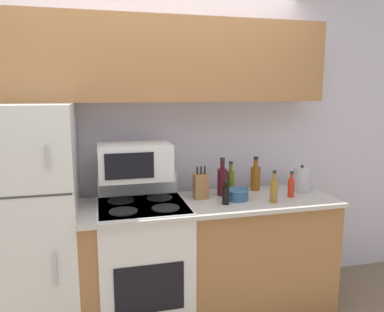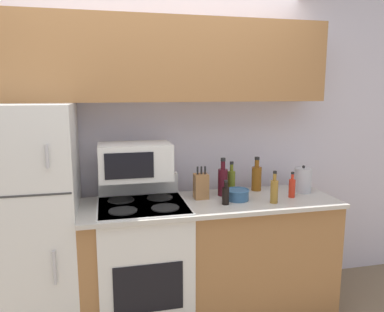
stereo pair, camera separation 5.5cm
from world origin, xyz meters
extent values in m
cube|color=silver|center=(0.00, 0.74, 1.27)|extent=(8.00, 0.05, 2.55)
cube|color=#9E6B3D|center=(0.38, 0.29, 0.45)|extent=(1.91, 0.59, 0.91)
cube|color=#BCB7AD|center=(0.38, 0.27, 0.92)|extent=(1.91, 0.63, 0.03)
cube|color=silver|center=(-0.96, 0.35, 0.83)|extent=(0.75, 0.71, 1.67)
cube|color=#383838|center=(-0.96, 0.00, 1.13)|extent=(0.73, 0.01, 0.01)
cylinder|color=#B7B7BC|center=(-0.72, -0.01, 1.37)|extent=(0.02, 0.02, 0.14)
cylinder|color=#B7B7BC|center=(-0.72, -0.01, 0.67)|extent=(0.02, 0.02, 0.22)
cube|color=#9E6B3D|center=(0.00, 0.55, 1.97)|extent=(2.66, 0.34, 0.61)
cube|color=silver|center=(-0.14, 0.28, 0.47)|extent=(0.64, 0.59, 0.95)
cube|color=black|center=(-0.14, -0.02, 0.45)|extent=(0.46, 0.01, 0.34)
cube|color=#2D2D2D|center=(-0.14, 0.28, 0.94)|extent=(0.62, 0.57, 0.01)
cube|color=silver|center=(-0.14, 0.56, 1.03)|extent=(0.62, 0.06, 0.16)
cylinder|color=black|center=(-0.28, 0.15, 0.95)|extent=(0.19, 0.19, 0.01)
cylinder|color=black|center=(0.01, 0.15, 0.95)|extent=(0.19, 0.19, 0.01)
cylinder|color=black|center=(-0.28, 0.41, 0.95)|extent=(0.19, 0.19, 0.01)
cylinder|color=black|center=(0.01, 0.41, 0.95)|extent=(0.19, 0.19, 0.01)
cube|color=silver|center=(-0.17, 0.40, 1.24)|extent=(0.52, 0.33, 0.26)
cube|color=black|center=(-0.22, 0.24, 1.24)|extent=(0.34, 0.01, 0.18)
cube|color=#9E6B3D|center=(0.32, 0.36, 1.03)|extent=(0.11, 0.10, 0.19)
cylinder|color=black|center=(0.29, 0.35, 1.16)|extent=(0.01, 0.01, 0.06)
cylinder|color=black|center=(0.32, 0.35, 1.16)|extent=(0.01, 0.01, 0.06)
cylinder|color=black|center=(0.35, 0.35, 1.16)|extent=(0.01, 0.01, 0.06)
cylinder|color=#335B84|center=(0.58, 0.26, 0.97)|extent=(0.17, 0.17, 0.08)
torus|color=#335B84|center=(0.58, 0.26, 1.01)|extent=(0.18, 0.18, 0.01)
cylinder|color=brown|center=(0.82, 0.48, 1.03)|extent=(0.08, 0.08, 0.20)
cylinder|color=brown|center=(0.82, 0.48, 1.16)|extent=(0.04, 0.04, 0.06)
cylinder|color=black|center=(0.82, 0.48, 1.20)|extent=(0.04, 0.04, 0.02)
cylinder|color=#5B6619|center=(0.59, 0.44, 1.03)|extent=(0.06, 0.06, 0.18)
cylinder|color=#5B6619|center=(0.59, 0.44, 1.15)|extent=(0.03, 0.03, 0.06)
cylinder|color=black|center=(0.59, 0.44, 1.19)|extent=(0.03, 0.03, 0.02)
cylinder|color=red|center=(1.01, 0.23, 1.01)|extent=(0.05, 0.05, 0.14)
cylinder|color=red|center=(1.01, 0.23, 1.10)|extent=(0.02, 0.02, 0.04)
cylinder|color=black|center=(1.01, 0.23, 1.13)|extent=(0.02, 0.03, 0.02)
cylinder|color=olive|center=(0.81, 0.13, 1.02)|extent=(0.06, 0.06, 0.17)
cylinder|color=olive|center=(0.81, 0.13, 1.13)|extent=(0.03, 0.03, 0.05)
cylinder|color=black|center=(0.81, 0.13, 1.17)|extent=(0.03, 0.03, 0.02)
cylinder|color=#470F19|center=(0.51, 0.40, 1.04)|extent=(0.08, 0.08, 0.21)
cylinder|color=#470F19|center=(0.51, 0.40, 1.18)|extent=(0.03, 0.03, 0.07)
cylinder|color=black|center=(0.51, 0.40, 1.22)|extent=(0.04, 0.04, 0.02)
cylinder|color=black|center=(0.45, 0.17, 1.00)|extent=(0.05, 0.05, 0.13)
cylinder|color=black|center=(0.45, 0.17, 1.08)|extent=(0.02, 0.02, 0.04)
cylinder|color=black|center=(0.45, 0.17, 1.11)|extent=(0.03, 0.03, 0.01)
cylinder|color=#B7B7BC|center=(1.17, 0.35, 1.04)|extent=(0.14, 0.14, 0.20)
sphere|color=black|center=(1.17, 0.35, 1.15)|extent=(0.02, 0.02, 0.02)
camera|label=1|loc=(-0.43, -2.30, 1.75)|focal=35.00mm
camera|label=2|loc=(-0.38, -2.31, 1.75)|focal=35.00mm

